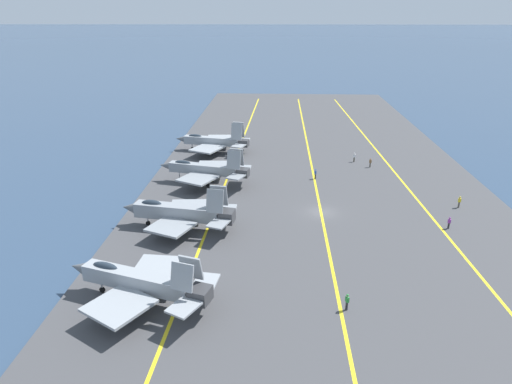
% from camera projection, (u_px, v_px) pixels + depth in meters
% --- Properties ---
extents(ground_plane, '(2000.00, 2000.00, 0.00)m').
position_uv_depth(ground_plane, '(321.00, 214.00, 65.67)').
color(ground_plane, '#2D425B').
extents(carrier_deck, '(200.54, 55.80, 0.40)m').
position_uv_depth(carrier_deck, '(321.00, 213.00, 65.59)').
color(carrier_deck, '#424244').
rests_on(carrier_deck, ground).
extents(deck_stripe_foul_line, '(180.37, 7.33, 0.01)m').
position_uv_depth(deck_stripe_foul_line, '(429.00, 214.00, 64.80)').
color(deck_stripe_foul_line, yellow).
rests_on(deck_stripe_foul_line, carrier_deck).
extents(deck_stripe_centerline, '(180.49, 0.36, 0.01)m').
position_uv_depth(deck_stripe_centerline, '(321.00, 212.00, 65.52)').
color(deck_stripe_centerline, yellow).
rests_on(deck_stripe_centerline, carrier_deck).
extents(deck_stripe_edge_line, '(180.44, 5.06, 0.01)m').
position_uv_depth(deck_stripe_edge_line, '(215.00, 210.00, 66.23)').
color(deck_stripe_edge_line, yellow).
rests_on(deck_stripe_edge_line, carrier_deck).
extents(parked_jet_nearest, '(12.76, 15.88, 5.82)m').
position_uv_depth(parked_jet_nearest, '(140.00, 281.00, 44.43)').
color(parked_jet_nearest, '#93999E').
rests_on(parked_jet_nearest, carrier_deck).
extents(parked_jet_second, '(12.04, 15.56, 6.25)m').
position_uv_depth(parked_jet_second, '(179.00, 212.00, 59.74)').
color(parked_jet_second, gray).
rests_on(parked_jet_second, carrier_deck).
extents(parked_jet_third, '(12.48, 15.76, 6.38)m').
position_uv_depth(parked_jet_third, '(206.00, 169.00, 75.20)').
color(parked_jet_third, gray).
rests_on(parked_jet_third, carrier_deck).
extents(parked_jet_fourth, '(14.17, 15.58, 6.31)m').
position_uv_depth(parked_jet_fourth, '(214.00, 141.00, 92.90)').
color(parked_jet_fourth, '#93999E').
rests_on(parked_jet_fourth, carrier_deck).
extents(crew_brown_vest, '(0.31, 0.41, 1.71)m').
position_uv_depth(crew_brown_vest, '(370.00, 162.00, 83.96)').
color(crew_brown_vest, '#4C473D').
rests_on(crew_brown_vest, carrier_deck).
extents(crew_white_vest, '(0.27, 0.39, 1.80)m').
position_uv_depth(crew_white_vest, '(354.00, 157.00, 86.94)').
color(crew_white_vest, '#383328').
rests_on(crew_white_vest, carrier_deck).
extents(crew_green_vest, '(0.45, 0.38, 1.79)m').
position_uv_depth(crew_green_vest, '(347.00, 301.00, 43.70)').
color(crew_green_vest, '#232328').
rests_on(crew_green_vest, carrier_deck).
extents(crew_yellow_vest, '(0.29, 0.40, 1.75)m').
position_uv_depth(crew_yellow_vest, '(459.00, 201.00, 66.64)').
color(crew_yellow_vest, '#4C473D').
rests_on(crew_yellow_vest, carrier_deck).
extents(crew_purple_vest, '(0.35, 0.43, 1.64)m').
position_uv_depth(crew_purple_vest, '(449.00, 222.00, 60.22)').
color(crew_purple_vest, '#232328').
rests_on(crew_purple_vest, carrier_deck).
extents(crew_blue_vest, '(0.40, 0.28, 1.75)m').
position_uv_depth(crew_blue_vest, '(315.00, 174.00, 78.05)').
color(crew_blue_vest, '#383328').
rests_on(crew_blue_vest, carrier_deck).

